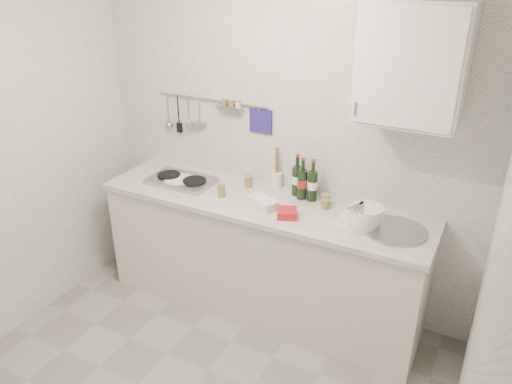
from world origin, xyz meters
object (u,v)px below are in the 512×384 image
plate_stack_sink (362,216)px  wine_bottles (304,178)px  utensil_crock (277,178)px  plate_stack_hob (178,181)px  wall_cabinet (413,64)px

plate_stack_sink → wine_bottles: 0.53m
utensil_crock → plate_stack_hob: bearing=-158.7°
plate_stack_hob → wine_bottles: (0.95, 0.21, 0.14)m
wine_bottles → plate_stack_sink: bearing=-21.4°
wine_bottles → plate_stack_hob: bearing=-167.7°
plate_stack_sink → wine_bottles: bearing=158.6°
wine_bottles → wall_cabinet: bearing=-5.4°
utensil_crock → wall_cabinet: bearing=-8.2°
plate_stack_hob → plate_stack_sink: plate_stack_sink is taller
plate_stack_hob → wine_bottles: size_ratio=0.78×
plate_stack_hob → plate_stack_sink: 1.44m
wine_bottles → utensil_crock: bearing=164.5°
plate_stack_sink → utensil_crock: (-0.74, 0.26, 0.02)m
wall_cabinet → plate_stack_hob: bearing=-174.9°
plate_stack_hob → plate_stack_sink: (1.44, 0.02, 0.04)m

